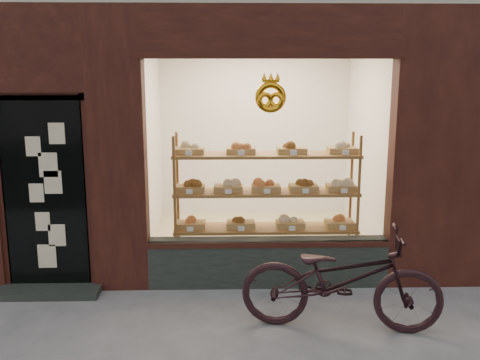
{
  "coord_description": "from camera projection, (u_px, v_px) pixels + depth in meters",
  "views": [
    {
      "loc": [
        -0.02,
        -3.66,
        2.43
      ],
      "look_at": [
        0.13,
        2.0,
        1.26
      ],
      "focal_mm": 40.0,
      "sensor_mm": 36.0,
      "label": 1
    }
  ],
  "objects": [
    {
      "name": "bicycle",
      "position": [
        341.0,
        279.0,
        5.04
      ],
      "size": [
        1.96,
        0.95,
        0.99
      ],
      "primitive_type": "imported",
      "rotation": [
        0.0,
        0.0,
        1.41
      ],
      "color": "black",
      "rests_on": "ground"
    },
    {
      "name": "display_shelf",
      "position": [
        266.0,
        203.0,
        6.41
      ],
      "size": [
        2.2,
        0.45,
        1.7
      ],
      "color": "brown",
      "rests_on": "ground"
    }
  ]
}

